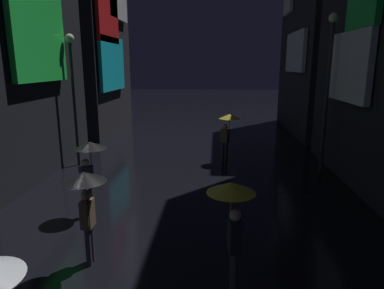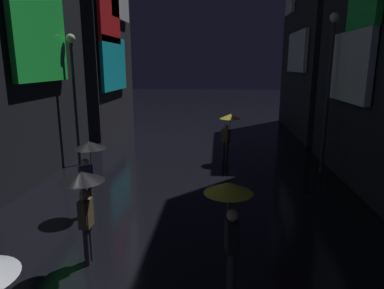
% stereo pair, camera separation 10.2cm
% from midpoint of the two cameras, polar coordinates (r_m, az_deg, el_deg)
% --- Properties ---
extents(building_left_far, '(4.25, 7.30, 14.18)m').
position_cam_midpoint_polar(building_left_far, '(23.17, -18.13, 19.75)').
color(building_left_far, black).
rests_on(building_left_far, ground).
extents(building_right_far, '(4.25, 8.70, 12.38)m').
position_cam_midpoint_polar(building_right_far, '(23.20, 21.64, 17.25)').
color(building_right_far, '#232328').
rests_on(building_right_far, ground).
extents(pedestrian_foreground_left_yellow, '(0.90, 0.90, 2.12)m').
position_cam_midpoint_polar(pedestrian_foreground_left_yellow, '(14.87, 5.83, 3.37)').
color(pedestrian_foreground_left_yellow, '#2D2D38').
rests_on(pedestrian_foreground_left_yellow, ground).
extents(pedestrian_near_crossing_black, '(0.90, 0.90, 2.12)m').
position_cam_midpoint_polar(pedestrian_near_crossing_black, '(7.30, -17.77, -7.61)').
color(pedestrian_near_crossing_black, '#2D2D38').
rests_on(pedestrian_near_crossing_black, ground).
extents(pedestrian_midstreet_centre_yellow, '(0.90, 0.90, 2.12)m').
position_cam_midpoint_polar(pedestrian_midstreet_centre_yellow, '(6.33, 6.25, -10.29)').
color(pedestrian_midstreet_centre_yellow, '#2D2D38').
rests_on(pedestrian_midstreet_centre_yellow, ground).
extents(pedestrian_far_right_black, '(0.90, 0.90, 2.12)m').
position_cam_midpoint_polar(pedestrian_far_right_black, '(9.88, -17.07, -2.16)').
color(pedestrian_far_right_black, '#38332D').
rests_on(pedestrian_far_right_black, ground).
extents(streetlamp_right_far, '(0.36, 0.36, 6.02)m').
position_cam_midpoint_polar(streetlamp_right_far, '(14.02, 21.60, 10.38)').
color(streetlamp_right_far, '#2D2D33').
rests_on(streetlamp_right_far, ground).
extents(streetlamp_left_far, '(0.36, 0.36, 5.37)m').
position_cam_midpoint_polar(streetlamp_left_far, '(14.90, -19.38, 9.32)').
color(streetlamp_left_far, '#2D2D33').
rests_on(streetlamp_left_far, ground).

